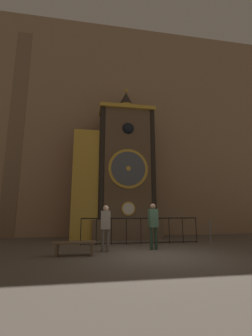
{
  "coord_description": "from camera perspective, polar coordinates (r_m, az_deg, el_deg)",
  "views": [
    {
      "loc": [
        -2.24,
        -7.43,
        1.4
      ],
      "look_at": [
        -0.16,
        4.93,
        3.85
      ],
      "focal_mm": 24.0,
      "sensor_mm": 36.0,
      "label": 1
    }
  ],
  "objects": [
    {
      "name": "ground_plane",
      "position": [
        7.89,
        7.61,
        -21.18
      ],
      "size": [
        28.0,
        28.0,
        0.0
      ],
      "primitive_type": "plane",
      "color": "brown"
    },
    {
      "name": "cathedral_back_wall",
      "position": [
        15.02,
        -0.61,
        11.39
      ],
      "size": [
        24.0,
        0.32,
        14.29
      ],
      "color": "#997A5B",
      "rests_on": "ground_plane"
    },
    {
      "name": "clock_tower",
      "position": [
        12.63,
        -2.11,
        -1.05
      ],
      "size": [
        4.77,
        1.78,
        8.78
      ],
      "color": "brown",
      "rests_on": "ground_plane"
    },
    {
      "name": "railing_fence",
      "position": [
        10.39,
        3.82,
        -15.27
      ],
      "size": [
        5.31,
        0.05,
        1.14
      ],
      "color": "black",
      "rests_on": "ground_plane"
    },
    {
      "name": "visitor_near",
      "position": [
        8.4,
        -5.21,
        -13.86
      ],
      "size": [
        0.36,
        0.25,
        1.64
      ],
      "rotation": [
        0.0,
        0.0,
        -0.09
      ],
      "color": "#58554F",
      "rests_on": "ground_plane"
    },
    {
      "name": "visitor_far",
      "position": [
        8.88,
        6.93,
        -13.35
      ],
      "size": [
        0.37,
        0.26,
        1.71
      ],
      "rotation": [
        0.0,
        0.0,
        0.14
      ],
      "color": "#213427",
      "rests_on": "ground_plane"
    },
    {
      "name": "stanchion_post",
      "position": [
        11.79,
        20.67,
        -15.56
      ],
      "size": [
        0.28,
        0.28,
        1.03
      ],
      "color": "gray",
      "rests_on": "ground_plane"
    },
    {
      "name": "visitor_bench",
      "position": [
        7.91,
        -12.93,
        -18.66
      ],
      "size": [
        1.38,
        0.4,
        0.44
      ],
      "color": "brown",
      "rests_on": "ground_plane"
    }
  ]
}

